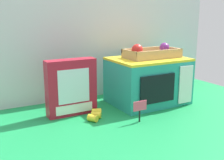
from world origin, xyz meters
TOP-DOWN VIEW (x-y plane):
  - ground_plane at (0.00, 0.00)m, footprint 1.70×1.70m
  - display_back_panel at (0.00, 0.27)m, footprint 1.61×0.03m
  - toy_microwave at (0.20, -0.00)m, footprint 0.40×0.30m
  - food_groups_crate at (0.21, -0.00)m, footprint 0.30×0.15m
  - cookie_set_box at (-0.24, 0.02)m, footprint 0.24×0.07m
  - price_sign at (-0.01, -0.22)m, footprint 0.07×0.01m
  - loose_toy_banana at (-0.17, -0.08)m, footprint 0.10×0.12m

SIDE VIEW (x-z plane):
  - ground_plane at x=0.00m, z-range 0.00..0.00m
  - loose_toy_banana at x=-0.17m, z-range 0.00..0.03m
  - price_sign at x=-0.01m, z-range 0.02..0.12m
  - toy_microwave at x=0.20m, z-range 0.00..0.25m
  - cookie_set_box at x=-0.24m, z-range 0.00..0.27m
  - food_groups_crate at x=0.21m, z-range 0.23..0.32m
  - display_back_panel at x=0.00m, z-range 0.00..0.59m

